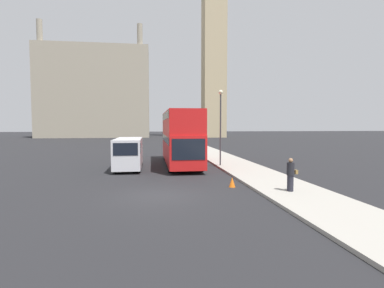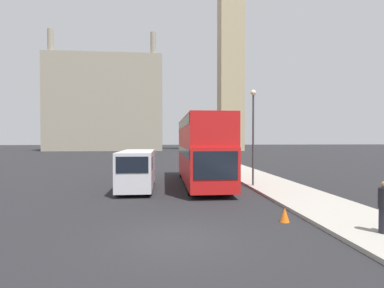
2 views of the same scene
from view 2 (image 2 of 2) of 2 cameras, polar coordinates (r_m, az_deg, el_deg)
name	(u,v)px [view 2 (image 2 of 2)]	position (r m, az deg, el deg)	size (l,w,h in m)	color
ground_plane	(178,238)	(9.93, -2.73, -17.49)	(300.00, 300.00, 0.00)	black
sidewalk_strip	(379,230)	(12.26, 32.03, -13.67)	(3.60, 120.00, 0.15)	#9E998E
clock_tower	(231,17)	(87.79, 7.37, 22.80)	(6.71, 6.88, 69.78)	tan
building_block_distant	(107,104)	(86.13, -15.93, 7.32)	(30.30, 12.22, 30.90)	#9E937F
red_double_decker_bus	(202,147)	(20.75, 1.83, -0.66)	(2.63, 11.41, 4.59)	red
white_van	(137,169)	(18.87, -10.42, -4.67)	(2.01, 6.01, 2.39)	silver
street_lamp	(253,123)	(19.67, 11.58, 3.88)	(0.36, 0.36, 6.15)	#38383D
traffic_cone	(285,215)	(12.13, 17.24, -12.75)	(0.36, 0.36, 0.55)	orange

